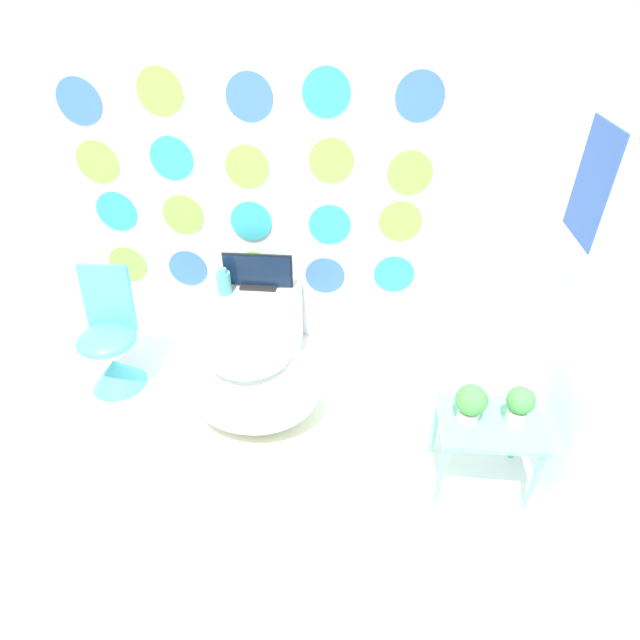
% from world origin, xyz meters
% --- Properties ---
extents(ground_plane, '(12.00, 12.00, 0.00)m').
position_xyz_m(ground_plane, '(0.00, 0.00, 0.00)').
color(ground_plane, white).
extents(wall_back_dotted, '(4.53, 0.05, 2.60)m').
position_xyz_m(wall_back_dotted, '(0.00, 1.85, 1.30)').
color(wall_back_dotted, white).
rests_on(wall_back_dotted, ground_plane).
extents(wall_right, '(0.06, 2.83, 2.60)m').
position_xyz_m(wall_right, '(1.79, 0.91, 1.30)').
color(wall_right, silver).
rests_on(wall_right, ground_plane).
extents(rug, '(1.39, 0.73, 0.01)m').
position_xyz_m(rug, '(0.13, 0.71, 0.00)').
color(rug, silver).
rests_on(rug, ground_plane).
extents(bathtub, '(0.82, 0.60, 0.57)m').
position_xyz_m(bathtub, '(0.13, 0.91, 0.29)').
color(bathtub, white).
rests_on(bathtub, ground_plane).
extents(chair, '(0.38, 0.38, 0.84)m').
position_xyz_m(chair, '(-0.87, 1.16, 0.26)').
color(chair, '#4CC6DB').
rests_on(chair, ground_plane).
extents(tv_cabinet, '(0.55, 0.34, 0.54)m').
position_xyz_m(tv_cabinet, '(0.05, 1.62, 0.27)').
color(tv_cabinet, silver).
rests_on(tv_cabinet, ground_plane).
extents(tv, '(0.47, 0.12, 0.25)m').
position_xyz_m(tv, '(0.05, 1.63, 0.65)').
color(tv, black).
rests_on(tv, tv_cabinet).
extents(vase, '(0.09, 0.09, 0.19)m').
position_xyz_m(vase, '(-0.17, 1.53, 0.62)').
color(vase, '#51B2AD').
rests_on(vase, tv_cabinet).
extents(side_table, '(0.52, 0.39, 0.45)m').
position_xyz_m(side_table, '(1.44, 0.58, 0.38)').
color(side_table, '#72D8B7').
rests_on(side_table, ground_plane).
extents(potted_plant_left, '(0.16, 0.16, 0.21)m').
position_xyz_m(potted_plant_left, '(1.32, 0.59, 0.57)').
color(potted_plant_left, beige).
rests_on(potted_plant_left, side_table).
extents(potted_plant_right, '(0.14, 0.14, 0.22)m').
position_xyz_m(potted_plant_right, '(1.55, 0.58, 0.58)').
color(potted_plant_right, beige).
rests_on(potted_plant_right, side_table).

